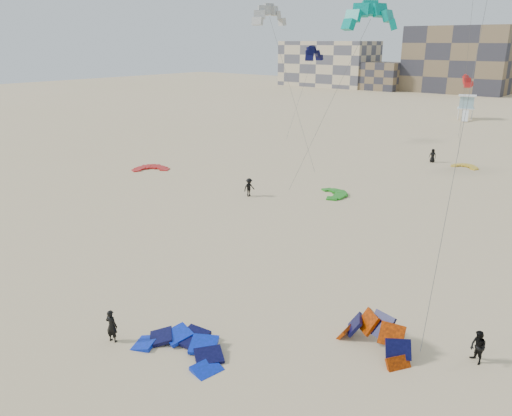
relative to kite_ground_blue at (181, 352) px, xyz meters
The scene contains 18 objects.
ground 4.10m from the kite_ground_blue, 154.64° to the left, with size 320.00×320.00×0.00m, color beige.
kite_ground_blue is the anchor object (origin of this frame).
kite_ground_orange 9.13m from the kite_ground_blue, 41.13° to the left, with size 3.89×2.80×2.65m, color #E54200, non-canonical shape.
kite_ground_red 36.29m from the kite_ground_blue, 143.14° to the left, with size 3.68×3.89×0.58m, color red, non-canonical shape.
kite_ground_green 27.65m from the kite_ground_blue, 106.23° to the left, with size 3.37×3.58×0.43m, color #179719, non-canonical shape.
kite_ground_yellow 45.75m from the kite_ground_blue, 92.08° to the left, with size 2.73×2.86×0.48m, color #FFAF30, non-canonical shape.
kitesurfer_main 3.67m from the kite_ground_blue, 154.69° to the right, with size 0.62×0.41×1.70m, color black.
kitesurfer_b 13.63m from the kite_ground_blue, 36.08° to the left, with size 0.78×0.60×1.60m, color black.
kitesurfer_c 25.11m from the kite_ground_blue, 122.99° to the left, with size 1.13×0.65×1.75m, color black.
kitesurfer_e 46.21m from the kite_ground_blue, 96.97° to the left, with size 0.80×0.52×1.64m, color black.
kite_fly_teal_a 30.94m from the kite_ground_blue, 100.64° to the left, with size 8.16×6.98×16.41m.
kite_fly_grey 39.09m from the kite_ground_blue, 121.57° to the left, with size 9.08×4.58×16.62m.
kite_fly_navy 55.28m from the kite_ground_blue, 117.15° to the left, with size 4.31×7.29×12.59m.
kite_fly_red 69.35m from the kite_ground_blue, 97.96° to the left, with size 4.86×11.50×8.64m.
lifeguard_tower_far 85.94m from the kite_ground_blue, 99.59° to the left, with size 3.90×6.47×4.41m.
condo_west_a 151.13m from the kite_ground_blue, 119.22° to the left, with size 30.00×15.00×14.00m, color beige.
condo_west_b 140.16m from the kite_ground_blue, 103.94° to the left, with size 28.00×14.00×18.00m, color brown.
condo_fill_left 140.48m from the kite_ground_blue, 112.48° to the left, with size 12.00×10.00×8.00m, color brown.
Camera 1 is at (19.28, -15.05, 13.92)m, focal length 35.00 mm.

